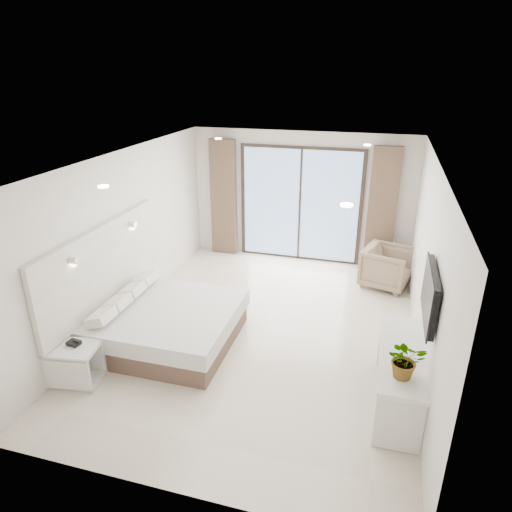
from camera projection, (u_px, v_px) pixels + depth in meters
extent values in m
plane|color=beige|center=(262.00, 331.00, 7.23)|extent=(6.20, 6.20, 0.00)
cube|color=silver|center=(301.00, 198.00, 9.46)|extent=(4.60, 0.02, 2.70)
cube|color=silver|center=(169.00, 382.00, 3.96)|extent=(4.60, 0.02, 2.70)
cube|color=silver|center=(123.00, 237.00, 7.29)|extent=(0.02, 6.20, 2.70)
cube|color=silver|center=(427.00, 270.00, 6.13)|extent=(0.02, 6.20, 2.70)
cube|color=white|center=(262.00, 160.00, 6.19)|extent=(4.60, 6.20, 0.02)
cube|color=silver|center=(104.00, 265.00, 6.75)|extent=(0.08, 3.00, 1.20)
cube|color=black|center=(431.00, 295.00, 5.02)|extent=(0.06, 1.00, 0.58)
cube|color=black|center=(427.00, 295.00, 5.03)|extent=(0.02, 1.04, 0.62)
cube|color=black|center=(300.00, 205.00, 9.49)|extent=(2.56, 0.04, 2.42)
cube|color=#90B4E6|center=(300.00, 205.00, 9.47)|extent=(2.40, 0.01, 2.30)
cube|color=brown|center=(224.00, 198.00, 9.79)|extent=(0.55, 0.14, 2.50)
cube|color=brown|center=(382.00, 210.00, 8.96)|extent=(0.55, 0.14, 2.50)
cylinder|color=white|center=(103.00, 187.00, 4.92)|extent=(0.12, 0.12, 0.02)
cylinder|color=white|center=(347.00, 205.00, 4.27)|extent=(0.12, 0.12, 0.02)
cylinder|color=white|center=(218.00, 139.00, 8.12)|extent=(0.12, 0.12, 0.02)
cylinder|color=white|center=(367.00, 145.00, 7.47)|extent=(0.12, 0.12, 0.02)
cube|color=brown|center=(168.00, 332.00, 6.90)|extent=(1.93, 1.84, 0.31)
cube|color=silver|center=(167.00, 316.00, 6.79)|extent=(2.01, 1.91, 0.25)
cube|color=white|center=(102.00, 320.00, 6.32)|extent=(0.28, 0.39, 0.14)
cube|color=white|center=(118.00, 306.00, 6.69)|extent=(0.28, 0.39, 0.14)
cube|color=white|center=(133.00, 293.00, 7.07)|extent=(0.28, 0.39, 0.14)
cube|color=white|center=(146.00, 281.00, 7.44)|extent=(0.28, 0.39, 0.14)
cube|color=silver|center=(73.00, 349.00, 5.87)|extent=(0.65, 0.56, 0.05)
cube|color=silver|center=(79.00, 379.00, 6.06)|extent=(0.65, 0.56, 0.05)
cube|color=silver|center=(66.00, 375.00, 5.78)|extent=(0.59, 0.14, 0.48)
cube|color=silver|center=(86.00, 356.00, 6.16)|extent=(0.59, 0.14, 0.48)
cube|color=black|center=(74.00, 343.00, 5.91)|extent=(0.17, 0.14, 0.05)
cube|color=silver|center=(402.00, 354.00, 5.39)|extent=(0.53, 1.70, 0.06)
cube|color=silver|center=(399.00, 424.00, 4.86)|extent=(0.51, 0.06, 0.71)
cube|color=silver|center=(398.00, 346.00, 6.22)|extent=(0.51, 0.06, 0.71)
imported|color=#33662D|center=(405.00, 363.00, 4.88)|extent=(0.46, 0.50, 0.35)
imported|color=#948661|center=(387.00, 265.00, 8.54)|extent=(0.97, 1.00, 0.85)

